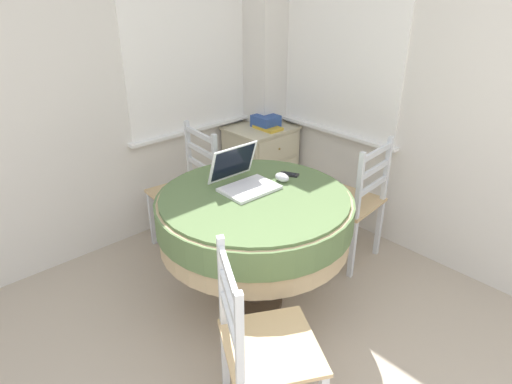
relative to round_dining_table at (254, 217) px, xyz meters
name	(u,v)px	position (x,y,z in m)	size (l,w,h in m)	color
corner_room_shell	(271,90)	(0.37, 0.26, 0.64)	(4.43, 4.64, 2.55)	silver
round_dining_table	(254,217)	(0.00, 0.00, 0.00)	(1.16, 1.16, 0.78)	#4C3D2D
laptop	(244,179)	(0.03, 0.13, 0.19)	(0.33, 0.32, 0.24)	white
computer_mouse	(282,177)	(0.26, 0.03, 0.17)	(0.07, 0.10, 0.05)	silver
cell_phone	(289,174)	(0.36, 0.06, 0.15)	(0.10, 0.13, 0.01)	black
dining_chair_near_back_window	(188,192)	(0.10, 0.85, -0.17)	(0.45, 0.47, 0.93)	tan
dining_chair_near_right_window	(353,203)	(0.86, -0.09, -0.17)	(0.48, 0.45, 0.93)	tan
dining_chair_camera_near	(261,348)	(-0.56, -0.66, -0.17)	(0.57, 0.58, 0.93)	tan
corner_cabinet	(261,166)	(1.00, 1.01, -0.27)	(0.54, 0.47, 0.72)	beige
storage_box	(266,121)	(1.03, 0.99, 0.14)	(0.19, 0.20, 0.10)	#2D4C93
book_on_cabinet	(268,128)	(1.00, 0.93, 0.10)	(0.15, 0.23, 0.02)	gold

